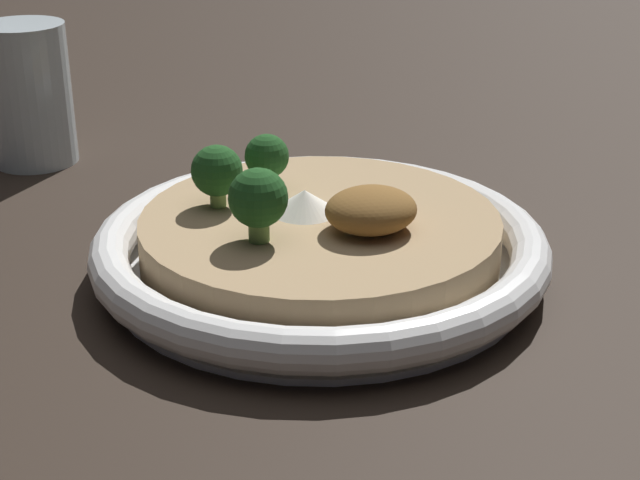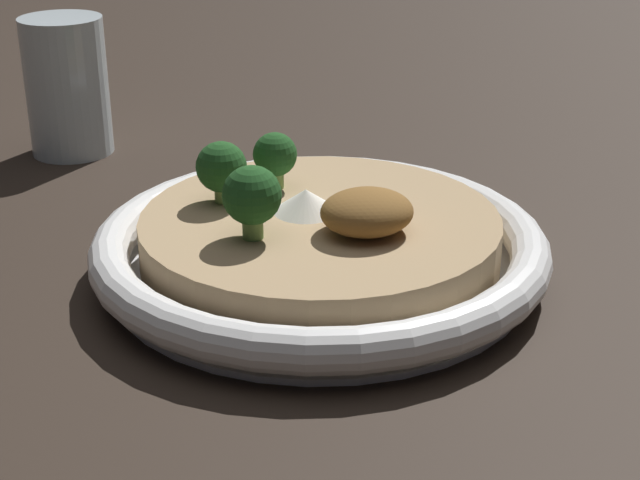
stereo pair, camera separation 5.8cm
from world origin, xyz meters
The scene contains 8 objects.
ground_plane centered at (0.00, 0.00, 0.00)m, with size 6.00×6.00×0.00m, color #2D231C.
risotto_bowl centered at (0.00, 0.00, 0.02)m, with size 0.27×0.27×0.04m.
cheese_sprinkle centered at (-0.01, 0.01, 0.05)m, with size 0.04×0.04×0.01m.
crispy_onion_garnish centered at (0.02, -0.03, 0.05)m, with size 0.05×0.05×0.02m.
broccoli_left centered at (-0.05, -0.02, 0.06)m, with size 0.03×0.03×0.04m.
broccoli_back centered at (-0.01, 0.05, 0.06)m, with size 0.03×0.03×0.04m.
broccoli_back_left centered at (-0.05, 0.04, 0.06)m, with size 0.03×0.03×0.04m.
drinking_glass centered at (-0.11, 0.28, 0.05)m, with size 0.06×0.06×0.11m.
Camera 1 is at (-0.23, -0.47, 0.26)m, focal length 55.00 mm.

